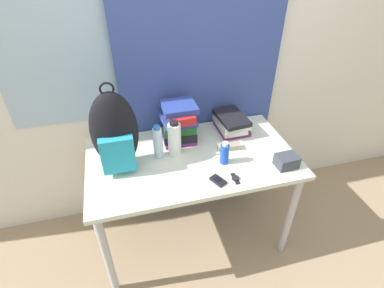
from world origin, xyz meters
TOP-DOWN VIEW (x-y plane):
  - ground_plane at (0.00, 0.00)m, footprint 12.00×12.00m
  - wall_back at (-0.00, 0.83)m, footprint 6.00×0.06m
  - curtain_blue at (0.17, 0.77)m, footprint 1.13×0.04m
  - desk at (0.00, 0.37)m, footprint 1.33×0.74m
  - backpack at (-0.45, 0.40)m, footprint 0.27×0.20m
  - book_stack_left at (-0.03, 0.59)m, footprint 0.24×0.29m
  - book_stack_center at (0.35, 0.59)m, footprint 0.21×0.29m
  - water_bottle at (-0.20, 0.42)m, footprint 0.06×0.06m
  - sports_bottle at (-0.10, 0.43)m, footprint 0.08×0.08m
  - sunscreen_bottle at (0.18, 0.26)m, footprint 0.05×0.05m
  - cell_phone at (0.09, 0.11)m, footprint 0.09×0.11m
  - sunglasses_case at (0.26, 0.39)m, footprint 0.15×0.07m
  - camera_pouch at (0.54, 0.13)m, footprint 0.13×0.11m
  - wristwatch at (0.19, 0.10)m, footprint 0.04×0.10m

SIDE VIEW (x-z plane):
  - ground_plane at x=0.00m, z-range 0.00..0.00m
  - desk at x=0.00m, z-range 0.29..1.07m
  - wristwatch at x=0.19m, z-range 0.78..0.79m
  - cell_phone at x=0.09m, z-range 0.78..0.79m
  - sunglasses_case at x=0.26m, z-range 0.78..0.81m
  - camera_pouch at x=0.54m, z-range 0.78..0.85m
  - book_stack_center at x=0.35m, z-range 0.78..0.90m
  - sunscreen_bottle at x=0.18m, z-range 0.77..0.92m
  - water_bottle at x=-0.20m, z-range 0.77..1.00m
  - sports_bottle at x=-0.10m, z-range 0.77..1.01m
  - book_stack_left at x=-0.03m, z-range 0.78..1.04m
  - backpack at x=-0.45m, z-range 0.74..1.29m
  - curtain_blue at x=0.17m, z-range 0.00..2.50m
  - wall_back at x=0.00m, z-range 0.00..2.50m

